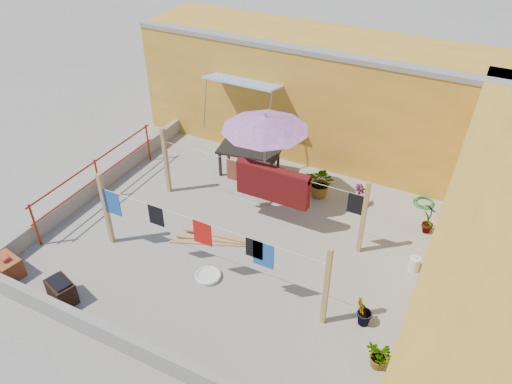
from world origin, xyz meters
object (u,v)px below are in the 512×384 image
white_basin (208,276)px  plant_back_a (321,182)px  green_hose (424,202)px  brazier (62,291)px  water_jug_b (414,263)px  brick_stack (7,267)px  water_jug_a (414,264)px  outdoor_table (249,152)px  patio_umbrella (265,123)px

white_basin → plant_back_a: 3.89m
green_hose → plant_back_a: size_ratio=0.63×
brazier → water_jug_b: 7.12m
brick_stack → water_jug_a: bearing=28.1°
water_jug_a → plant_back_a: (-2.68, 1.59, 0.25)m
water_jug_b → plant_back_a: (-2.68, 1.54, 0.27)m
outdoor_table → plant_back_a: 2.10m
brick_stack → plant_back_a: 7.28m
brick_stack → white_basin: size_ratio=1.24×
green_hose → water_jug_b: bearing=-83.3°
brick_stack → brazier: (1.51, 0.00, 0.02)m
brazier → water_jug_b: size_ratio=2.07×
brick_stack → green_hose: (7.12, 6.40, -0.19)m
white_basin → green_hose: size_ratio=1.03×
outdoor_table → water_jug_b: outdoor_table is taller
outdoor_table → brazier: (-1.13, -5.65, -0.43)m
brazier → green_hose: bearing=48.8°
green_hose → plant_back_a: 2.58m
white_basin → plant_back_a: size_ratio=0.65×
plant_back_a → brazier: bearing=-120.1°
outdoor_table → brick_stack: 6.26m
outdoor_table → green_hose: 4.58m
water_jug_a → green_hose: 2.47m
brick_stack → green_hose: size_ratio=1.28×
patio_umbrella → water_jug_a: (3.84, -0.74, -2.01)m
brick_stack → water_jug_b: 8.41m
water_jug_a → patio_umbrella: bearing=169.1°
brick_stack → plant_back_a: (4.72, 5.54, 0.19)m
patio_umbrella → water_jug_a: bearing=-10.9°
patio_umbrella → plant_back_a: (1.16, 0.85, -1.76)m
water_jug_b → brazier: bearing=-145.9°
patio_umbrella → outdoor_table: (-0.92, 0.96, -1.49)m
patio_umbrella → water_jug_b: (3.84, -0.69, -2.03)m
brick_stack → plant_back_a: bearing=49.5°
outdoor_table → white_basin: size_ratio=3.21×
patio_umbrella → brazier: 5.47m
brick_stack → water_jug_a: brick_stack is taller
outdoor_table → water_jug_a: bearing=-19.7°
water_jug_b → white_basin: bearing=-149.4°
brick_stack → plant_back_a: plant_back_a is taller
water_jug_b → green_hose: size_ratio=0.61×
white_basin → water_jug_a: size_ratio=1.47×
brick_stack → brazier: size_ratio=1.01×
brick_stack → green_hose: bearing=42.0°
outdoor_table → water_jug_b: (4.76, -1.66, -0.54)m
water_jug_a → green_hose: water_jug_a is taller
outdoor_table → water_jug_b: 5.07m
white_basin → outdoor_table: bearing=105.3°
patio_umbrella → green_hose: patio_umbrella is taller
patio_umbrella → brazier: (-2.05, -4.69, -1.92)m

